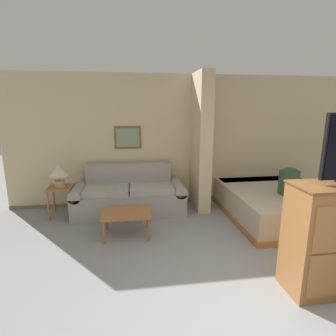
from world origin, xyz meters
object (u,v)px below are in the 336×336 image
(table_lamp, at_px, (59,172))
(bed, at_px, (280,203))
(backpack, at_px, (289,181))
(coffee_table, at_px, (126,214))
(couch, at_px, (130,195))

(table_lamp, xyz_separation_m, bed, (3.95, -0.58, -0.57))
(table_lamp, xyz_separation_m, backpack, (3.91, -0.84, -0.08))
(table_lamp, relative_size, bed, 0.20)
(table_lamp, bearing_deg, coffee_table, -37.99)
(couch, relative_size, table_lamp, 5.21)
(bed, bearing_deg, table_lamp, 171.67)
(bed, bearing_deg, couch, 166.77)
(couch, xyz_separation_m, table_lamp, (-1.23, -0.06, 0.51))
(backpack, bearing_deg, table_lamp, 167.91)
(coffee_table, relative_size, backpack, 1.59)
(couch, bearing_deg, backpack, -18.55)
(coffee_table, xyz_separation_m, table_lamp, (-1.19, 0.93, 0.49))
(couch, distance_m, bed, 2.79)
(couch, relative_size, bed, 1.02)
(table_lamp, bearing_deg, couch, 2.79)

